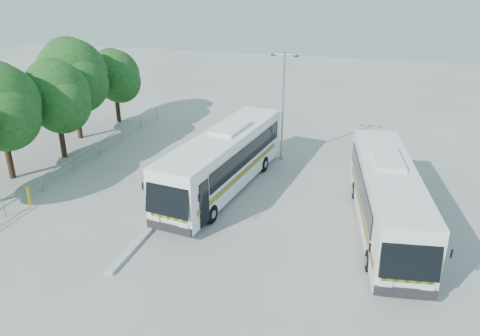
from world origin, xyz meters
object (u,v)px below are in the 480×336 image
(lamppost, at_px, (283,102))
(bollard, at_px, (29,196))
(coach_adjacent, at_px, (387,197))
(tree_far_c, at_px, (56,95))
(coach_main, at_px, (224,160))
(tree_far_d, at_px, (73,74))
(tree_far_e, at_px, (115,75))

(lamppost, xyz_separation_m, bollard, (-11.70, -10.30, -3.37))
(coach_adjacent, bearing_deg, bollard, 180.00)
(lamppost, bearing_deg, tree_far_c, -163.40)
(tree_far_c, distance_m, bollard, 7.97)
(coach_main, distance_m, coach_adjacent, 9.09)
(tree_far_d, height_order, tree_far_e, tree_far_d)
(tree_far_c, distance_m, coach_main, 12.28)
(tree_far_e, bearing_deg, tree_far_c, -86.46)
(lamppost, bearing_deg, coach_adjacent, -47.37)
(bollard, bearing_deg, tree_far_d, 109.30)
(coach_main, height_order, bollard, coach_main)
(tree_far_e, distance_m, coach_adjacent, 24.58)
(tree_far_d, relative_size, coach_main, 0.60)
(coach_adjacent, relative_size, lamppost, 1.66)
(coach_main, relative_size, lamppost, 1.73)
(tree_far_c, relative_size, tree_far_e, 1.10)
(tree_far_d, height_order, coach_main, tree_far_d)
(tree_far_c, relative_size, lamppost, 0.92)
(coach_main, distance_m, bollard, 10.68)
(tree_far_c, height_order, coach_adjacent, tree_far_c)
(tree_far_c, relative_size, coach_main, 0.53)
(tree_far_c, distance_m, lamppost, 14.60)
(tree_far_c, xyz_separation_m, lamppost, (14.12, 3.68, -0.36))
(tree_far_c, bearing_deg, bollard, -69.89)
(tree_far_e, height_order, lamppost, lamppost)
(tree_far_e, height_order, bollard, tree_far_e)
(bollard, bearing_deg, lamppost, 41.35)
(bollard, bearing_deg, tree_far_c, 110.11)
(tree_far_c, bearing_deg, coach_main, -8.86)
(tree_far_c, distance_m, tree_far_d, 3.93)
(coach_adjacent, height_order, bollard, coach_adjacent)
(tree_far_e, xyz_separation_m, lamppost, (14.63, -4.52, 0.01))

